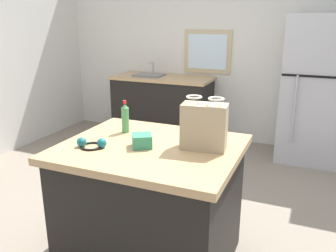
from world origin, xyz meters
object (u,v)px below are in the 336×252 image
(small_box, at_px, (142,141))
(bottle, at_px, (125,118))
(refrigerator, at_px, (317,90))
(kitchen_island, at_px, (151,204))
(shopping_bag, at_px, (204,126))
(ear_defenders, at_px, (92,144))

(small_box, relative_size, bottle, 0.53)
(refrigerator, xyz_separation_m, small_box, (-1.03, -2.57, 0.06))
(kitchen_island, xyz_separation_m, shopping_bag, (0.34, 0.08, 0.59))
(bottle, xyz_separation_m, ear_defenders, (-0.05, -0.37, -0.09))
(small_box, bearing_deg, shopping_bag, 18.67)
(shopping_bag, bearing_deg, ear_defenders, -158.90)
(kitchen_island, bearing_deg, shopping_bag, 13.28)
(kitchen_island, xyz_separation_m, bottle, (-0.29, 0.19, 0.55))
(refrigerator, xyz_separation_m, bottle, (-1.29, -2.34, 0.12))
(refrigerator, bearing_deg, bottle, -118.86)
(kitchen_island, height_order, bottle, bottle)
(small_box, bearing_deg, bottle, 137.58)
(shopping_bag, height_order, ear_defenders, shopping_bag)
(refrigerator, distance_m, ear_defenders, 3.02)
(shopping_bag, height_order, bottle, shopping_bag)
(kitchen_island, relative_size, shopping_bag, 3.43)
(kitchen_island, distance_m, shopping_bag, 0.69)
(ear_defenders, bearing_deg, refrigerator, 63.74)
(shopping_bag, relative_size, small_box, 2.68)
(shopping_bag, distance_m, small_box, 0.42)
(ear_defenders, bearing_deg, small_box, 24.07)
(kitchen_island, bearing_deg, refrigerator, 68.45)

